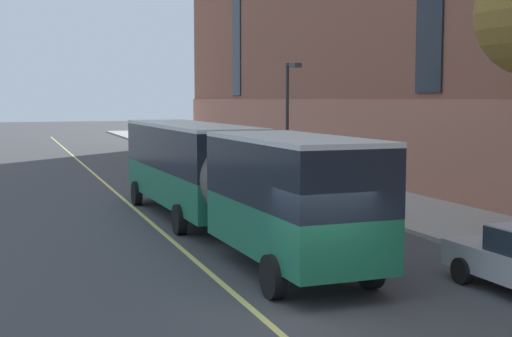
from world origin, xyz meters
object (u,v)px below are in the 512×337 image
object	(u,v)px
parked_car_navy_4	(189,155)
fire_hydrant	(362,201)
parked_car_red_3	(250,173)
street_lamp	(289,110)
parked_car_navy_0	(217,163)
city_bus	(219,172)
parked_car_navy_1	(326,197)

from	to	relation	value
parked_car_navy_4	fire_hydrant	distance (m)	21.01
parked_car_red_3	street_lamp	distance (m)	3.65
street_lamp	parked_car_navy_0	bearing A→B (deg)	104.16
city_bus	parked_car_navy_4	distance (m)	23.75
parked_car_navy_4	fire_hydrant	world-z (taller)	parked_car_navy_4
parked_car_navy_4	fire_hydrant	size ratio (longest dim) A/B	6.00
city_bus	parked_car_navy_0	distance (m)	17.69
parked_car_navy_0	street_lamp	size ratio (longest dim) A/B	0.73
parked_car_navy_0	fire_hydrant	xyz separation A→B (m)	(1.62, -14.68, -0.29)
city_bus	parked_car_navy_0	xyz separation A→B (m)	(4.83, 16.97, -1.26)
parked_car_navy_1	fire_hydrant	xyz separation A→B (m)	(1.80, 0.57, -0.29)
city_bus	fire_hydrant	size ratio (longest dim) A/B	25.30
parked_car_navy_0	parked_car_navy_1	xyz separation A→B (m)	(-0.19, -15.25, 0.00)
parked_car_navy_4	fire_hydrant	bearing A→B (deg)	-85.41
fire_hydrant	street_lamp	bearing A→B (deg)	89.27
city_bus	parked_car_red_3	size ratio (longest dim) A/B	4.11
parked_car_navy_0	street_lamp	xyz separation A→B (m)	(1.72, -6.80, 3.11)
street_lamp	parked_car_red_3	bearing A→B (deg)	157.12
parked_car_navy_0	parked_car_navy_4	size ratio (longest dim) A/B	1.02
parked_car_red_3	fire_hydrant	distance (m)	8.78
parked_car_red_3	street_lamp	world-z (taller)	street_lamp
city_bus	parked_car_navy_0	size ratio (longest dim) A/B	4.14
parked_car_red_3	fire_hydrant	bearing A→B (deg)	-79.18
city_bus	street_lamp	distance (m)	12.24
city_bus	parked_car_navy_1	world-z (taller)	city_bus
city_bus	fire_hydrant	world-z (taller)	city_bus
parked_car_red_3	fire_hydrant	world-z (taller)	parked_car_red_3
fire_hydrant	parked_car_navy_1	bearing A→B (deg)	-162.50
parked_car_red_3	parked_car_navy_4	bearing A→B (deg)	90.16
parked_car_navy_0	street_lamp	world-z (taller)	street_lamp
parked_car_red_3	street_lamp	bearing A→B (deg)	-22.88
parked_car_navy_4	street_lamp	size ratio (longest dim) A/B	0.72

